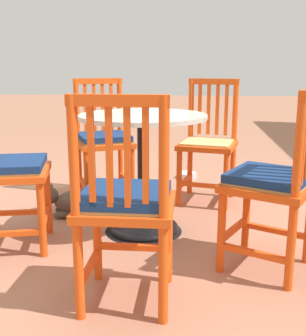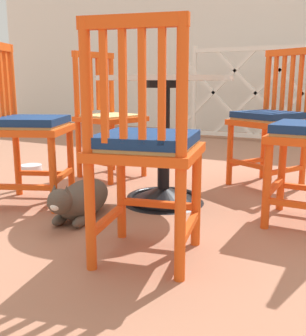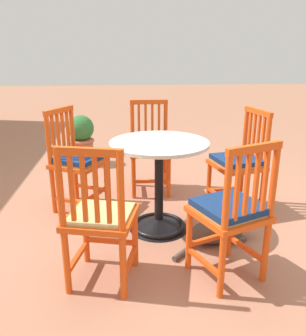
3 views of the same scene
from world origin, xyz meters
TOP-DOWN VIEW (x-y plane):
  - ground_plane at (0.00, 0.00)m, footprint 24.00×24.00m
  - cafe_table at (0.01, 0.05)m, footprint 0.76×0.76m
  - orange_chair_by_planter at (0.45, 0.74)m, footprint 0.54×0.54m
  - orange_chair_at_corner at (-0.66, 0.46)m, footprint 0.48×0.48m
  - orange_chair_tucked_in at (-0.66, -0.33)m, footprint 0.53×0.53m
  - orange_chair_near_fence at (0.30, -0.68)m, footprint 0.48×0.48m
  - orange_chair_facing_out at (0.83, 0.07)m, footprint 0.40×0.40m
  - tabby_cat at (-0.24, -0.41)m, footprint 0.40×0.68m
  - pet_water_bowl at (-1.31, 0.31)m, footprint 0.17×0.17m

SIDE VIEW (x-z plane):
  - ground_plane at x=0.00m, z-range 0.00..0.00m
  - pet_water_bowl at x=-1.31m, z-range 0.00..0.05m
  - tabby_cat at x=-0.24m, z-range -0.02..0.21m
  - cafe_table at x=0.01m, z-range -0.08..0.65m
  - orange_chair_at_corner at x=-0.66m, z-range -0.02..0.89m
  - orange_chair_by_planter at x=0.45m, z-range -0.01..0.90m
  - orange_chair_tucked_in at x=-0.66m, z-range -0.01..0.90m
  - orange_chair_near_fence at x=0.30m, z-range -0.01..0.90m
  - orange_chair_facing_out at x=0.83m, z-range -0.01..0.90m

